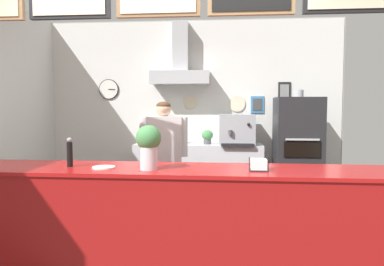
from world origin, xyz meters
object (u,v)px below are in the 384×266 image
at_px(potted_oregano, 207,136).
at_px(napkin_holder, 259,165).
at_px(shop_worker, 164,163).
at_px(pizza_oven, 297,155).
at_px(potted_rosemary, 160,134).
at_px(potted_thyme, 180,136).
at_px(condiment_plate, 104,167).
at_px(pepper_grinder, 70,152).
at_px(espresso_machine, 237,130).
at_px(basil_vase, 149,146).

distance_m(potted_oregano, napkin_holder, 2.79).
bearing_deg(napkin_holder, shop_worker, 124.74).
relative_size(pizza_oven, napkin_holder, 11.32).
height_order(shop_worker, potted_rosemary, shop_worker).
height_order(potted_thyme, napkin_holder, potted_thyme).
distance_m(potted_rosemary, napkin_holder, 3.07).
bearing_deg(condiment_plate, pepper_grinder, 171.07).
bearing_deg(potted_thyme, espresso_machine, -3.03).
distance_m(potted_oregano, condiment_plate, 2.84).
height_order(potted_oregano, pepper_grinder, pepper_grinder).
bearing_deg(potted_oregano, basil_vase, -96.28).
relative_size(potted_oregano, basil_vase, 0.60).
bearing_deg(espresso_machine, napkin_holder, -87.68).
xyz_separation_m(potted_thyme, basil_vase, (0.11, -2.83, 0.16)).
height_order(pizza_oven, condiment_plate, pizza_oven).
xyz_separation_m(potted_thyme, napkin_holder, (0.97, -2.78, 0.01)).
bearing_deg(pizza_oven, potted_rosemary, 170.46).
xyz_separation_m(basil_vase, condiment_plate, (-0.38, 0.04, -0.18)).
bearing_deg(pizza_oven, potted_oregano, 167.52).
distance_m(pizza_oven, shop_worker, 2.00).
xyz_separation_m(potted_rosemary, condiment_plate, (0.04, -2.80, -0.05)).
height_order(pizza_oven, espresso_machine, pizza_oven).
height_order(espresso_machine, napkin_holder, espresso_machine).
relative_size(napkin_holder, condiment_plate, 0.82).
distance_m(napkin_holder, pepper_grinder, 1.54).
height_order(espresso_machine, potted_rosemary, espresso_machine).
distance_m(potted_oregano, pepper_grinder, 2.88).
bearing_deg(potted_rosemary, basil_vase, -81.70).
xyz_separation_m(basil_vase, napkin_holder, (0.86, 0.05, -0.15)).
bearing_deg(espresso_machine, pepper_grinder, -117.93).
distance_m(potted_rosemary, basil_vase, 2.88).
bearing_deg(espresso_machine, condiment_plate, -112.34).
height_order(potted_thyme, basil_vase, basil_vase).
xyz_separation_m(espresso_machine, basil_vase, (-0.75, -2.78, 0.05)).
relative_size(pizza_oven, shop_worker, 1.11).
height_order(pizza_oven, napkin_holder, pizza_oven).
xyz_separation_m(napkin_holder, condiment_plate, (-1.24, -0.01, -0.03)).
height_order(potted_rosemary, napkin_holder, potted_rosemary).
height_order(shop_worker, napkin_holder, shop_worker).
distance_m(pizza_oven, napkin_holder, 2.57).
relative_size(basil_vase, pepper_grinder, 1.46).
relative_size(shop_worker, condiment_plate, 8.43).
xyz_separation_m(basil_vase, pepper_grinder, (-0.68, 0.08, -0.07)).
xyz_separation_m(condiment_plate, pepper_grinder, (-0.30, 0.05, 0.11)).
bearing_deg(shop_worker, potted_oregano, -120.17).
bearing_deg(potted_rosemary, pizza_oven, -9.54).
bearing_deg(potted_oregano, shop_worker, -108.62).
height_order(basil_vase, pepper_grinder, basil_vase).
height_order(napkin_holder, condiment_plate, napkin_holder).
bearing_deg(potted_thyme, napkin_holder, -70.72).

